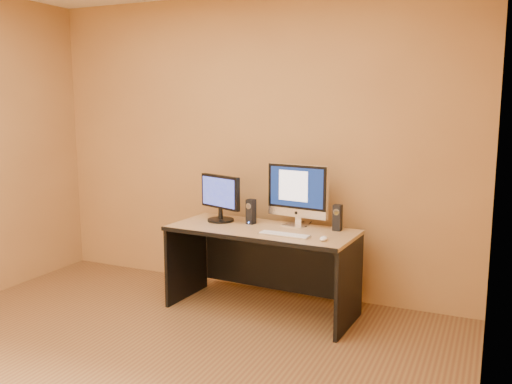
% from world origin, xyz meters
% --- Properties ---
extents(walls, '(4.00, 4.00, 2.60)m').
position_xyz_m(walls, '(0.00, 0.00, 1.30)').
color(walls, '#A97B44').
rests_on(walls, ground).
extents(desk, '(1.52, 0.73, 0.69)m').
position_xyz_m(desk, '(0.33, 1.48, 0.34)').
color(desk, tan).
rests_on(desk, ground).
extents(imac, '(0.55, 0.27, 0.51)m').
position_xyz_m(imac, '(0.55, 1.68, 0.94)').
color(imac, silver).
rests_on(imac, desk).
extents(second_monitor, '(0.50, 0.37, 0.39)m').
position_xyz_m(second_monitor, '(-0.09, 1.58, 0.88)').
color(second_monitor, black).
rests_on(second_monitor, desk).
extents(speaker_left, '(0.07, 0.08, 0.20)m').
position_xyz_m(speaker_left, '(0.19, 1.60, 0.79)').
color(speaker_left, black).
rests_on(speaker_left, desk).
extents(speaker_right, '(0.06, 0.07, 0.20)m').
position_xyz_m(speaker_right, '(0.90, 1.65, 0.79)').
color(speaker_right, black).
rests_on(speaker_right, desk).
extents(keyboard, '(0.40, 0.13, 0.02)m').
position_xyz_m(keyboard, '(0.58, 1.33, 0.69)').
color(keyboard, silver).
rests_on(keyboard, desk).
extents(mouse, '(0.05, 0.10, 0.03)m').
position_xyz_m(mouse, '(0.90, 1.31, 0.70)').
color(mouse, white).
rests_on(mouse, desk).
extents(cable_a, '(0.03, 0.20, 0.01)m').
position_xyz_m(cable_a, '(0.63, 1.76, 0.69)').
color(cable_a, black).
rests_on(cable_a, desk).
extents(cable_b, '(0.07, 0.16, 0.01)m').
position_xyz_m(cable_b, '(0.53, 1.76, 0.69)').
color(cable_b, black).
rests_on(cable_b, desk).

